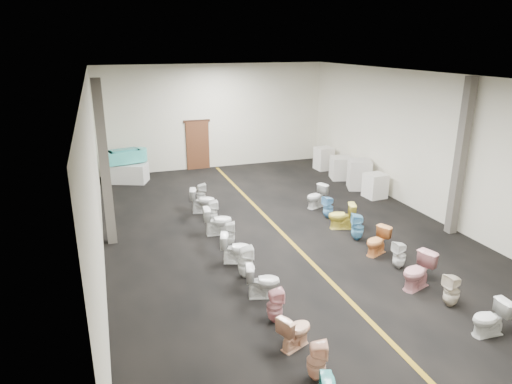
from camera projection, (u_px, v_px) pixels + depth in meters
floor at (282, 233)px, 13.40m from camera, size 16.00×16.00×0.00m
ceiling at (286, 76)px, 11.99m from camera, size 16.00×16.00×0.00m
wall_back at (214, 117)px, 19.88m from camera, size 10.00×0.00×10.00m
wall_left at (95, 175)px, 11.16m from camera, size 0.00×16.00×16.00m
wall_right at (432, 147)px, 14.24m from camera, size 0.00×16.00×16.00m
aisle_stripe at (282, 233)px, 13.40m from camera, size 0.12×15.60×0.01m
back_door at (198, 145)px, 19.96m from camera, size 1.00×0.10×2.10m
door_frame at (197, 121)px, 19.63m from camera, size 1.15×0.08×0.10m
column_left at (104, 165)px, 12.13m from camera, size 0.25×0.25×4.50m
column_right at (461, 158)px, 12.81m from camera, size 0.25×0.25×4.50m
display_table at (126, 173)px, 18.22m from camera, size 1.87×1.41×0.75m
bathtub at (124, 156)px, 18.00m from camera, size 1.82×0.96×0.55m
appliance_crate_a at (375, 186)px, 16.41m from camera, size 0.73×0.73×0.88m
appliance_crate_b at (359, 174)px, 17.36m from camera, size 1.06×1.06×1.12m
appliance_crate_c at (341, 168)px, 18.65m from camera, size 0.98×0.98×0.91m
appliance_crate_d at (324, 158)px, 20.03m from camera, size 0.72×0.72×0.98m
toilet_left_1 at (317, 361)px, 7.51m from camera, size 0.42×0.42×0.72m
toilet_left_2 at (295, 330)px, 8.32m from camera, size 0.78×0.63×0.70m
toilet_left_3 at (275, 306)px, 9.07m from camera, size 0.36×0.35×0.72m
toilet_left_4 at (263, 281)px, 9.97m from camera, size 0.83×0.60×0.76m
toilet_left_5 at (245, 262)px, 10.80m from camera, size 0.40×0.39×0.79m
toilet_left_6 at (236, 248)px, 11.54m from camera, size 0.86×0.66×0.78m
toilet_left_7 at (229, 234)px, 12.51m from camera, size 0.39×0.39×0.69m
toilet_left_8 at (218, 221)px, 13.24m from camera, size 0.87×0.56×0.84m
toilet_left_9 at (212, 212)px, 14.13m from camera, size 0.34×0.33×0.71m
toilet_left_10 at (203, 200)px, 14.95m from camera, size 0.89×0.64×0.82m
toilet_left_11 at (201, 194)px, 15.79m from camera, size 0.35×0.34×0.72m
toilet_right_1 at (490, 318)px, 8.65m from camera, size 0.73×0.44×0.72m
toilet_right_2 at (452, 290)px, 9.62m from camera, size 0.37×0.36×0.74m
toilet_right_3 at (418, 271)px, 10.31m from camera, size 0.93×0.70×0.84m
toilet_right_4 at (399, 255)px, 11.25m from camera, size 0.34×0.33×0.70m
toilet_right_5 at (377, 241)px, 11.98m from camera, size 0.83×0.67×0.74m
toilet_right_6 at (358, 227)px, 12.87m from camera, size 0.45×0.45×0.78m
toilet_right_7 at (342, 216)px, 13.65m from camera, size 0.88×0.67×0.80m
toilet_right_8 at (328, 207)px, 14.49m from camera, size 0.39×0.39×0.72m
toilet_right_9 at (316, 196)px, 15.40m from camera, size 0.87×0.68×0.78m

